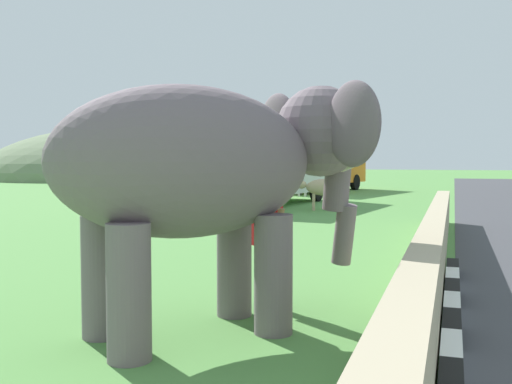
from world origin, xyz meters
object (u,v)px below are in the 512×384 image
bus_orange (320,158)px  cow_far (306,180)px  elephant (217,166)px  bus_white (270,157)px  cow_mid (324,188)px  cow_near (219,192)px  person_handler (266,238)px

bus_orange → cow_far: size_ratio=4.56×
elephant → bus_orange: bearing=10.3°
bus_white → cow_far: 6.40m
elephant → cow_mid: (15.98, 2.19, -1.04)m
bus_orange → cow_near: size_ratio=4.56×
cow_mid → bus_white: bearing=54.3°
bus_orange → cow_near: bus_orange is taller
cow_near → cow_mid: bearing=-33.4°
bus_white → cow_far: (6.29, -0.03, -1.21)m
bus_white → elephant: bearing=-164.4°
cow_near → person_handler: bearing=-154.4°
person_handler → cow_far: person_handler is taller
bus_white → cow_mid: bus_white is taller
elephant → cow_mid: bearing=7.8°
cow_near → bus_orange: bearing=1.2°
person_handler → bus_orange: bus_orange is taller
bus_orange → cow_far: (-4.76, -0.26, -1.21)m
cow_far → person_handler: bearing=-167.3°
cow_far → cow_mid: bearing=-161.3°
elephant → person_handler: size_ratio=2.36×
elephant → person_handler: elephant is taller
cow_far → elephant: bearing=-168.4°
cow_mid → cow_near: bearing=146.6°
person_handler → cow_far: bearing=12.7°
person_handler → bus_white: (16.77, 5.23, 1.15)m
cow_near → cow_far: same height
bus_orange → cow_mid: bus_orange is taller
bus_orange → cow_far: 4.92m
bus_orange → person_handler: bearing=-168.9°
cow_mid → bus_orange: bearing=13.2°
cow_mid → elephant: bearing=-172.2°
bus_orange → cow_near: 17.24m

